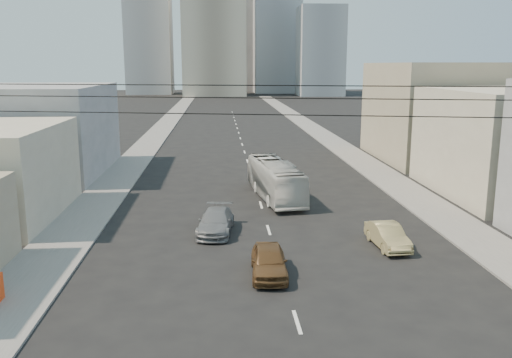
{
  "coord_description": "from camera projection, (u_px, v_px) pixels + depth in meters",
  "views": [
    {
      "loc": [
        -2.94,
        -11.26,
        9.78
      ],
      "look_at": [
        -0.88,
        18.43,
        3.5
      ],
      "focal_mm": 38.0,
      "sensor_mm": 36.0,
      "label": 1
    }
  ],
  "objects": [
    {
      "name": "lane_dashes",
      "position": [
        243.0,
        148.0,
        64.95
      ],
      "size": [
        0.15,
        104.0,
        0.01
      ],
      "color": "silver",
      "rests_on": "ground"
    },
    {
      "name": "midrise_back",
      "position": [
        241.0,
        32.0,
        204.29
      ],
      "size": [
        18.0,
        18.0,
        44.0
      ],
      "primitive_type": "cube",
      "color": "gray",
      "rests_on": "ground"
    },
    {
      "name": "bldg_left_far",
      "position": [
        36.0,
        130.0,
        49.13
      ],
      "size": [
        12.0,
        16.0,
        8.0
      ],
      "primitive_type": "cube",
      "color": "gray",
      "rests_on": "ground"
    },
    {
      "name": "sedan_tan",
      "position": [
        388.0,
        236.0,
        29.54
      ],
      "size": [
        1.62,
        4.01,
        1.3
      ],
      "primitive_type": "imported",
      "rotation": [
        0.0,
        0.0,
        0.06
      ],
      "color": "#9A8C5A",
      "rests_on": "ground"
    },
    {
      "name": "city_bus",
      "position": [
        275.0,
        180.0,
        40.41
      ],
      "size": [
        3.62,
        10.26,
        2.8
      ],
      "primitive_type": "imported",
      "rotation": [
        0.0,
        0.0,
        0.13
      ],
      "color": "#BBBBB7",
      "rests_on": "ground"
    },
    {
      "name": "sidewalk_left",
      "position": [
        159.0,
        131.0,
        80.73
      ],
      "size": [
        3.5,
        180.0,
        0.12
      ],
      "primitive_type": "cube",
      "color": "slate",
      "rests_on": "ground"
    },
    {
      "name": "midrise_ne",
      "position": [
        277.0,
        35.0,
        190.88
      ],
      "size": [
        16.0,
        16.0,
        40.0
      ],
      "primitive_type": "cube",
      "color": "#95979D",
      "rests_on": "ground"
    },
    {
      "name": "bldg_right_far",
      "position": [
        438.0,
        112.0,
        56.48
      ],
      "size": [
        12.0,
        16.0,
        10.0
      ],
      "primitive_type": "cube",
      "color": "gray",
      "rests_on": "ground"
    },
    {
      "name": "sedan_grey",
      "position": [
        216.0,
        222.0,
        32.05
      ],
      "size": [
        2.44,
        4.9,
        1.37
      ],
      "primitive_type": "imported",
      "rotation": [
        0.0,
        0.0,
        -0.11
      ],
      "color": "slate",
      "rests_on": "ground"
    },
    {
      "name": "sidewalk_right",
      "position": [
        315.0,
        130.0,
        82.32
      ],
      "size": [
        3.5,
        180.0,
        0.12
      ],
      "primitive_type": "cube",
      "color": "slate",
      "rests_on": "ground"
    },
    {
      "name": "overhead_wires",
      "position": [
        342.0,
        100.0,
        12.83
      ],
      "size": [
        23.01,
        5.02,
        0.72
      ],
      "color": "black",
      "rests_on": "ground"
    },
    {
      "name": "midrise_nw",
      "position": [
        149.0,
        43.0,
        183.63
      ],
      "size": [
        15.0,
        15.0,
        34.0
      ],
      "primitive_type": "cube",
      "color": "#95979D",
      "rests_on": "ground"
    },
    {
      "name": "high_rise_tower",
      "position": [
        213.0,
        0.0,
        172.68
      ],
      "size": [
        20.0,
        20.0,
        60.0
      ],
      "primitive_type": "cube",
      "color": "gray",
      "rests_on": "ground"
    },
    {
      "name": "sedan_brown",
      "position": [
        269.0,
        261.0,
        25.55
      ],
      "size": [
        1.83,
        4.19,
        1.4
      ],
      "primitive_type": "imported",
      "rotation": [
        0.0,
        0.0,
        -0.04
      ],
      "color": "brown",
      "rests_on": "ground"
    },
    {
      "name": "midrise_east",
      "position": [
        320.0,
        51.0,
        173.41
      ],
      "size": [
        14.0,
        14.0,
        28.0
      ],
      "primitive_type": "cube",
      "color": "#95979D",
      "rests_on": "ground"
    }
  ]
}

